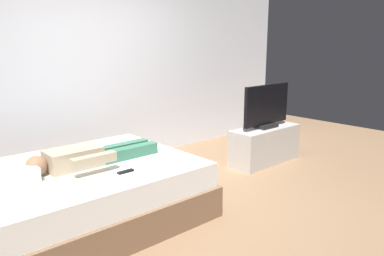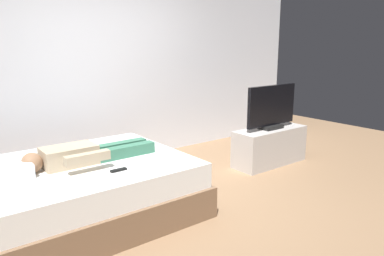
# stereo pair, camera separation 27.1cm
# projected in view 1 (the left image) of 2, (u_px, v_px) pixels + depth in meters

# --- Properties ---
(ground_plane) EXTENTS (10.00, 10.00, 0.00)m
(ground_plane) POSITION_uv_depth(u_px,v_px,m) (186.00, 207.00, 3.85)
(ground_plane) COLOR #8C6B4C
(back_wall) EXTENTS (6.40, 0.10, 2.80)m
(back_wall) POSITION_uv_depth(u_px,v_px,m) (120.00, 61.00, 5.15)
(back_wall) COLOR silver
(back_wall) RESTS_ON ground
(bed) EXTENTS (2.02, 1.61, 0.54)m
(bed) POSITION_uv_depth(u_px,v_px,m) (86.00, 193.00, 3.52)
(bed) COLOR brown
(bed) RESTS_ON ground
(pillow) EXTENTS (0.48, 0.34, 0.12)m
(pillow) POSITION_uv_depth(u_px,v_px,m) (3.00, 177.00, 3.00)
(pillow) COLOR white
(pillow) RESTS_ON bed
(person) EXTENTS (1.26, 0.46, 0.18)m
(person) POSITION_uv_depth(u_px,v_px,m) (88.00, 157.00, 3.45)
(person) COLOR tan
(person) RESTS_ON bed
(remote) EXTENTS (0.15, 0.04, 0.02)m
(remote) POSITION_uv_depth(u_px,v_px,m) (126.00, 172.00, 3.27)
(remote) COLOR black
(remote) RESTS_ON bed
(tv_stand) EXTENTS (1.10, 0.40, 0.50)m
(tv_stand) POSITION_uv_depth(u_px,v_px,m) (265.00, 145.00, 5.23)
(tv_stand) COLOR #B7B2AD
(tv_stand) RESTS_ON ground
(tv) EXTENTS (0.88, 0.20, 0.59)m
(tv) POSITION_uv_depth(u_px,v_px,m) (267.00, 107.00, 5.11)
(tv) COLOR black
(tv) RESTS_ON tv_stand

